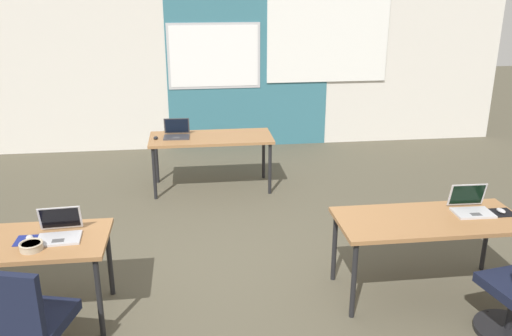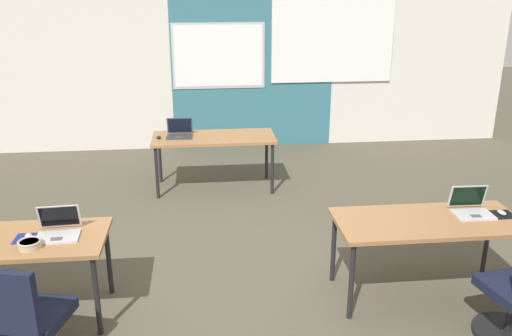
# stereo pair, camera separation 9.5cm
# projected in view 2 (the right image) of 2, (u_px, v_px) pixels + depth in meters

# --- Properties ---
(ground_plane) EXTENTS (24.00, 24.00, 0.00)m
(ground_plane) POSITION_uv_depth(u_px,v_px,m) (223.00, 269.00, 5.20)
(ground_plane) COLOR #4C4738
(back_wall_assembly) EXTENTS (10.00, 0.27, 2.80)m
(back_wall_assembly) POSITION_uv_depth(u_px,v_px,m) (211.00, 62.00, 8.68)
(back_wall_assembly) COLOR silver
(back_wall_assembly) RESTS_ON ground
(desk_near_left) EXTENTS (1.60, 0.70, 0.72)m
(desk_near_left) POSITION_uv_depth(u_px,v_px,m) (4.00, 246.00, 4.25)
(desk_near_left) COLOR olive
(desk_near_left) RESTS_ON ground
(desk_near_right) EXTENTS (1.60, 0.70, 0.72)m
(desk_near_right) POSITION_uv_depth(u_px,v_px,m) (428.00, 226.00, 4.60)
(desk_near_right) COLOR olive
(desk_near_right) RESTS_ON ground
(desk_far_center) EXTENTS (1.60, 0.70, 0.72)m
(desk_far_center) POSITION_uv_depth(u_px,v_px,m) (214.00, 141.00, 7.05)
(desk_far_center) COLOR olive
(desk_far_center) RESTS_ON ground
(laptop_far_left) EXTENTS (0.34, 0.30, 0.23)m
(laptop_far_left) POSITION_uv_depth(u_px,v_px,m) (179.00, 133.00, 7.01)
(laptop_far_left) COLOR #333338
(laptop_far_left) RESTS_ON desk_far_center
(mouse_far_left) EXTENTS (0.06, 0.10, 0.03)m
(mouse_far_left) POSITION_uv_depth(u_px,v_px,m) (159.00, 137.00, 6.92)
(mouse_far_left) COLOR black
(mouse_far_left) RESTS_ON desk_far_center
(laptop_near_right_end) EXTENTS (0.34, 0.30, 0.23)m
(laptop_near_right_end) POSITION_uv_depth(u_px,v_px,m) (471.00, 208.00, 4.69)
(laptop_near_right_end) COLOR #B7B7BC
(laptop_near_right_end) RESTS_ON desk_near_right
(mousepad_near_right_end) EXTENTS (0.22, 0.19, 0.00)m
(mousepad_near_right_end) POSITION_uv_depth(u_px,v_px,m) (501.00, 215.00, 4.67)
(mousepad_near_right_end) COLOR black
(mousepad_near_right_end) RESTS_ON desk_near_right
(mouse_near_right_end) EXTENTS (0.07, 0.11, 0.03)m
(mouse_near_right_end) POSITION_uv_depth(u_px,v_px,m) (502.00, 213.00, 4.66)
(mouse_near_right_end) COLOR #B2B2B7
(mouse_near_right_end) RESTS_ON mousepad_near_right_end
(laptop_near_left_inner) EXTENTS (0.35, 0.32, 0.23)m
(laptop_near_left_inner) POSITION_uv_depth(u_px,v_px,m) (58.00, 230.00, 4.28)
(laptop_near_left_inner) COLOR #B7B7BC
(laptop_near_left_inner) RESTS_ON desk_near_left
(mousepad_near_left_inner) EXTENTS (0.22, 0.19, 0.00)m
(mousepad_near_left_inner) POSITION_uv_depth(u_px,v_px,m) (29.00, 238.00, 4.24)
(mousepad_near_left_inner) COLOR navy
(mousepad_near_left_inner) RESTS_ON desk_near_left
(mouse_near_left_inner) EXTENTS (0.08, 0.11, 0.03)m
(mouse_near_left_inner) POSITION_uv_depth(u_px,v_px,m) (29.00, 236.00, 4.24)
(mouse_near_left_inner) COLOR #B2B2B7
(mouse_near_left_inner) RESTS_ON mousepad_near_left_inner
(chair_near_left_inner) EXTENTS (0.54, 0.59, 0.92)m
(chair_near_left_inner) POSITION_uv_depth(u_px,v_px,m) (30.00, 327.00, 3.72)
(chair_near_left_inner) COLOR black
(chair_near_left_inner) RESTS_ON ground
(snack_bowl) EXTENTS (0.18, 0.18, 0.06)m
(snack_bowl) POSITION_uv_depth(u_px,v_px,m) (30.00, 244.00, 4.08)
(snack_bowl) COLOR tan
(snack_bowl) RESTS_ON desk_near_left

